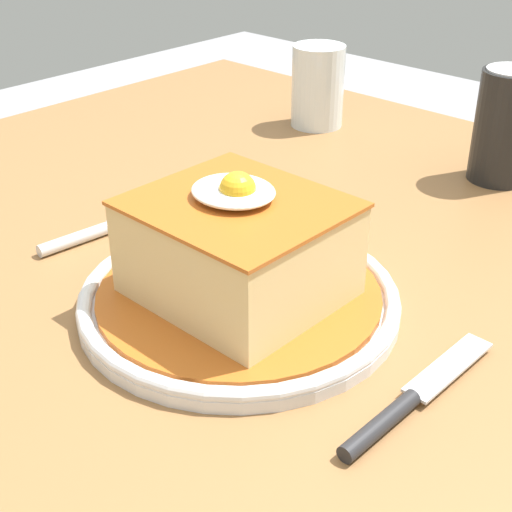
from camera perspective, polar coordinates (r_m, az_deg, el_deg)
dining_table at (r=0.67m, az=6.27°, el=-10.64°), size 1.24×0.95×0.72m
main_plate at (r=0.59m, az=-1.32°, el=-3.30°), size 0.26×0.26×0.02m
sandwich_meal at (r=0.57m, az=-1.37°, el=0.19°), size 0.23×0.23×0.11m
fork at (r=0.72m, az=-12.36°, el=1.83°), size 0.03×0.14×0.01m
knife at (r=0.50m, az=11.19°, el=-11.40°), size 0.02×0.17×0.01m
soda_can at (r=0.85m, az=18.74°, el=9.51°), size 0.07×0.07×0.12m
drinking_glass at (r=0.99m, az=4.79°, el=12.57°), size 0.07×0.07×0.10m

